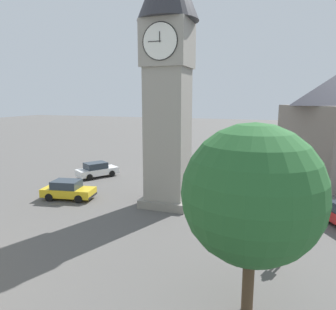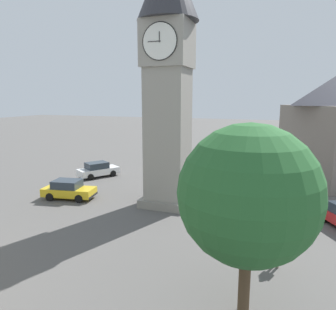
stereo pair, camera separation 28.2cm
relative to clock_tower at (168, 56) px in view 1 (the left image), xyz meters
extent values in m
plane|color=#565451|center=(0.00, 0.00, -10.91)|extent=(200.00, 200.00, 0.00)
cube|color=gray|center=(0.00, 0.00, -10.61)|extent=(3.59, 3.59, 0.60)
cube|color=gray|center=(0.00, 0.00, -5.55)|extent=(2.87, 2.87, 9.52)
cube|color=gray|center=(0.00, 0.00, 0.78)|extent=(3.21, 3.21, 3.16)
cylinder|color=white|center=(0.00, 1.64, 0.78)|extent=(2.41, 0.04, 2.41)
torus|color=black|center=(0.00, 1.65, 0.78)|extent=(2.47, 0.06, 2.47)
cube|color=black|center=(0.00, 1.68, 1.05)|extent=(0.05, 0.02, 0.67)
cube|color=black|center=(0.36, 1.68, 0.78)|extent=(0.92, 0.02, 0.04)
cylinder|color=white|center=(0.00, -1.64, 0.78)|extent=(2.41, 0.04, 2.41)
torus|color=black|center=(0.00, -1.65, 0.78)|extent=(2.47, 0.06, 2.47)
cube|color=gold|center=(7.92, 1.56, -10.32)|extent=(4.32, 2.34, 0.64)
cube|color=#28333D|center=(8.06, 1.58, -9.70)|extent=(2.33, 1.88, 0.64)
cylinder|color=black|center=(6.83, 0.57, -10.59)|extent=(0.67, 0.32, 0.64)
cylinder|color=black|center=(6.57, 2.14, -10.59)|extent=(0.67, 0.32, 0.64)
cylinder|color=black|center=(9.26, 0.97, -10.59)|extent=(0.67, 0.32, 0.64)
cylinder|color=black|center=(9.00, 2.55, -10.59)|extent=(0.67, 0.32, 0.64)
cube|color=black|center=(5.92, 1.23, -10.54)|extent=(0.39, 1.66, 0.16)
cube|color=white|center=(9.61, -5.48, -10.32)|extent=(3.66, 4.37, 0.64)
cube|color=#28333D|center=(9.69, -5.36, -9.70)|extent=(2.45, 2.61, 0.64)
cylinder|color=black|center=(9.61, -6.95, -10.59)|extent=(0.53, 0.66, 0.64)
cylinder|color=black|center=(8.27, -6.08, -10.59)|extent=(0.53, 0.66, 0.64)
cylinder|color=black|center=(10.95, -4.89, -10.59)|extent=(0.53, 0.66, 0.64)
cylinder|color=black|center=(9.61, -4.02, -10.59)|extent=(0.53, 0.66, 0.64)
cube|color=black|center=(8.51, -7.18, -10.54)|extent=(1.46, 1.01, 0.16)
cube|color=white|center=(-3.06, -7.21, -10.32)|extent=(1.90, 4.18, 0.64)
cube|color=#28333D|center=(-3.07, -7.06, -9.70)|extent=(1.66, 2.17, 0.64)
cylinder|color=black|center=(-2.20, -8.40, -10.59)|extent=(0.25, 0.65, 0.64)
cylinder|color=black|center=(-3.80, -8.48, -10.59)|extent=(0.25, 0.65, 0.64)
cylinder|color=black|center=(-2.32, -5.95, -10.59)|extent=(0.25, 0.65, 0.64)
cylinder|color=black|center=(-3.92, -6.02, -10.59)|extent=(0.25, 0.65, 0.64)
cube|color=black|center=(-2.96, -9.23, -10.54)|extent=(1.67, 0.20, 0.16)
cylinder|color=black|center=(-10.77, -0.12, -10.59)|extent=(0.50, 0.67, 0.64)
cube|color=black|center=(-11.08, -1.20, -10.54)|extent=(1.51, 0.92, 0.16)
cube|color=black|center=(-5.98, 1.89, -10.32)|extent=(4.11, 4.09, 0.64)
cube|color=#28333D|center=(-5.88, 1.79, -9.70)|extent=(2.59, 2.59, 0.64)
cylinder|color=black|center=(-7.42, 2.19, -10.59)|extent=(0.61, 0.61, 0.64)
cylinder|color=black|center=(-6.29, 3.33, -10.59)|extent=(0.61, 0.61, 0.64)
cylinder|color=black|center=(-5.67, 0.46, -10.59)|extent=(0.61, 0.61, 0.64)
cylinder|color=black|center=(-4.54, 1.60, -10.59)|extent=(0.61, 0.61, 0.64)
cube|color=black|center=(-7.42, 3.31, -10.54)|extent=(1.26, 1.27, 0.16)
cylinder|color=#706656|center=(-7.95, 6.90, -10.50)|extent=(0.13, 0.13, 0.82)
cylinder|color=#706656|center=(-8.11, 6.99, -10.50)|extent=(0.13, 0.13, 0.82)
cube|color=gold|center=(-8.03, 6.94, -9.79)|extent=(0.42, 0.37, 0.60)
cylinder|color=gold|center=(-7.83, 6.83, -9.84)|extent=(0.09, 0.09, 0.60)
cylinder|color=gold|center=(-8.24, 7.06, -9.84)|extent=(0.09, 0.09, 0.60)
sphere|color=beige|center=(-8.03, 6.94, -9.34)|extent=(0.22, 0.22, 0.22)
sphere|color=black|center=(-8.03, 6.95, -9.32)|extent=(0.20, 0.20, 0.20)
cylinder|color=brown|center=(-6.94, 10.74, -9.48)|extent=(0.44, 0.44, 2.85)
sphere|color=#28602D|center=(-6.94, 10.74, -6.26)|extent=(5.13, 5.13, 5.13)
cube|color=slate|center=(-12.72, -11.20, -7.23)|extent=(10.21, 10.10, 7.36)
cube|color=#422819|center=(-9.78, -8.61, -9.86)|extent=(0.79, 0.88, 2.10)
camera|label=1|loc=(-7.67, 22.01, -2.87)|focal=33.86mm
camera|label=2|loc=(-7.93, 21.91, -2.87)|focal=33.86mm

